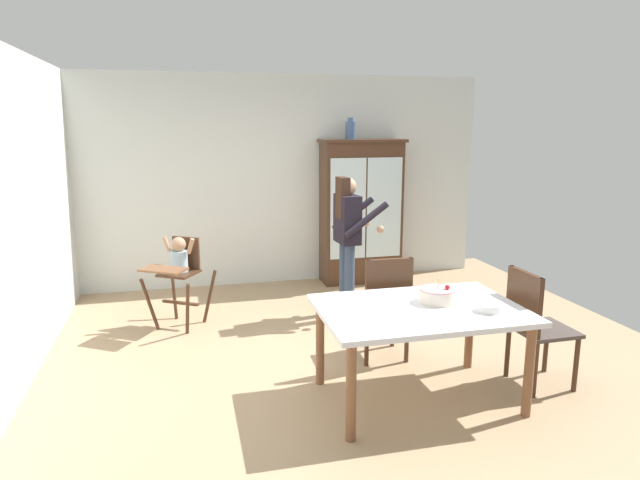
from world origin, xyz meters
name	(u,v)px	position (x,y,z in m)	size (l,w,h in m)	color
ground_plane	(340,357)	(0.00, 0.00, 0.00)	(6.24, 6.24, 0.00)	tan
wall_back	(285,181)	(0.00, 2.63, 1.35)	(5.32, 0.06, 2.70)	silver
wall_left	(3,224)	(-2.63, 0.00, 1.35)	(0.06, 5.32, 2.70)	silver
china_cabinet	(361,211)	(0.97, 2.37, 0.95)	(1.09, 0.48, 1.89)	#422819
ceramic_vase	(350,130)	(0.81, 2.37, 2.00)	(0.13, 0.13, 0.27)	#3D567F
high_chair_with_toddler	(179,265)	(-1.39, 1.19, 0.65)	(0.79, 0.84, 0.95)	#422819
adult_person	(348,229)	(0.40, 1.09, 0.97)	(0.52, 0.50, 1.53)	#33425B
dining_table	(420,318)	(0.36, -0.88, 0.65)	(1.52, 1.05, 0.74)	silver
birthday_cake	(437,295)	(0.54, -0.80, 0.79)	(0.28, 0.28, 0.19)	beige
serving_bowl	(489,308)	(0.81, -1.09, 0.77)	(0.18, 0.18, 0.06)	silver
dining_chair_far_side	(385,301)	(0.36, -0.15, 0.56)	(0.45, 0.45, 0.96)	#422819
dining_chair_right_end	(533,320)	(1.33, -0.89, 0.56)	(0.44, 0.44, 0.96)	#422819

